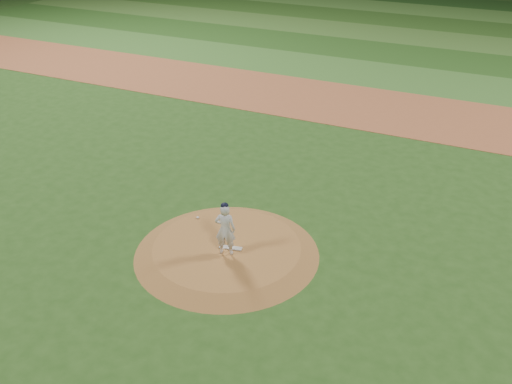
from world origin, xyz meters
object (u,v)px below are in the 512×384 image
pitching_rubber (231,248)px  pitcher_on_mound (225,229)px  rosin_bag (198,217)px  pitchers_mound (227,250)px

pitching_rubber → pitcher_on_mound: size_ratio=0.40×
pitching_rubber → rosin_bag: rosin_bag is taller
pitchers_mound → pitching_rubber: pitching_rubber is taller
pitchers_mound → rosin_bag: 1.90m
pitchers_mound → rosin_bag: size_ratio=53.08×
pitchers_mound → pitching_rubber: (0.15, -0.04, 0.14)m
pitchers_mound → pitching_rubber: bearing=-13.8°
pitchers_mound → pitcher_on_mound: 1.01m
pitcher_on_mound → rosin_bag: bearing=142.8°
pitching_rubber → rosin_bag: size_ratio=6.54×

